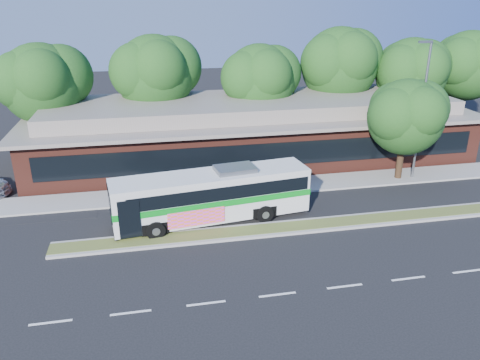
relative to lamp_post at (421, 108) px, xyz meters
The scene contains 13 objects.
ground 12.31m from the lamp_post, 147.90° to the right, with size 120.00×120.00×0.00m, color black.
median_strip 12.00m from the lamp_post, 150.55° to the right, with size 26.00×1.10×0.15m, color #485925.
sidewalk 10.73m from the lamp_post, behind, with size 44.00×2.60×0.12m, color gray.
plaza_building 12.17m from the lamp_post, 143.84° to the left, with size 33.20×11.20×4.45m.
lamp_post is the anchor object (origin of this frame).
tree_bg_a 25.84m from the lamp_post, 159.27° to the left, with size 6.47×5.80×8.63m.
tree_bg_b 19.10m from the lamp_post, 147.83° to the left, with size 6.69×6.00×9.00m.
tree_bg_c 12.27m from the lamp_post, 131.77° to the left, with size 6.24×5.60×8.26m.
tree_bg_d 10.32m from the lamp_post, 96.28° to the left, with size 6.91×6.20×9.37m.
tree_bg_e 10.38m from the lamp_post, 62.02° to the left, with size 6.47×5.80×8.50m.
tree_bg_f 14.91m from the lamp_post, 43.02° to the left, with size 6.69×6.00×8.92m.
transit_bus 14.98m from the lamp_post, 165.77° to the right, with size 10.96×3.68×3.02m.
sidewalk_tree 0.80m from the lamp_post, 159.74° to the left, with size 5.47×4.91×6.76m.
Camera 1 is at (-7.79, -20.75, 11.67)m, focal length 35.00 mm.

